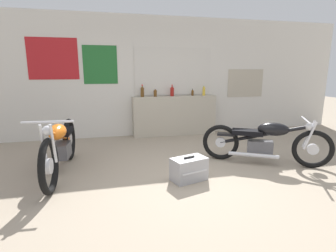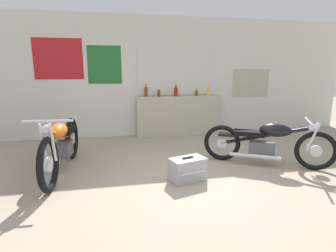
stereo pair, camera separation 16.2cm
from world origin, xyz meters
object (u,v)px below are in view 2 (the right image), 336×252
bottle_right_center (197,93)px  bottle_rightmost (208,91)px  bottle_left_center (159,93)px  motorcycle_black (267,142)px  motorcycle_orange (62,145)px  hard_case_silver (188,169)px  bottle_center (176,91)px  bottle_leftmost (146,91)px

bottle_right_center → bottle_rightmost: size_ratio=0.63×
bottle_left_center → bottle_rightmost: bearing=-0.5°
bottle_left_center → motorcycle_black: 2.80m
bottle_rightmost → motorcycle_orange: (-3.06, -1.97, -0.63)m
hard_case_silver → bottle_left_center: bearing=89.4°
motorcycle_black → motorcycle_orange: bearing=174.0°
bottle_center → bottle_leftmost: bearing=-178.1°
bottle_leftmost → bottle_rightmost: (1.52, -0.02, -0.01)m
bottle_leftmost → bottle_left_center: (0.30, -0.01, -0.04)m
bottle_left_center → hard_case_silver: bearing=-90.6°
bottle_leftmost → bottle_right_center: 1.24m
hard_case_silver → motorcycle_black: bearing=14.0°
bottle_leftmost → hard_case_silver: bearing=-84.2°
bottle_rightmost → motorcycle_orange: bearing=-147.3°
motorcycle_black → motorcycle_orange: 3.30m
bottle_leftmost → bottle_rightmost: size_ratio=1.07×
bottle_center → motorcycle_orange: bottle_center is taller
hard_case_silver → bottle_right_center: bearing=70.5°
bottle_leftmost → motorcycle_orange: bearing=-128.0°
bottle_rightmost → motorcycle_black: size_ratio=0.14×
bottle_left_center → motorcycle_black: size_ratio=0.11×
bottle_leftmost → motorcycle_black: bearing=-53.4°
bottle_right_center → hard_case_silver: (-0.96, -2.71, -0.86)m
bottle_leftmost → motorcycle_black: (1.73, -2.33, -0.68)m
motorcycle_orange → bottle_rightmost: bearing=32.7°
bottle_leftmost → motorcycle_orange: 2.60m
motorcycle_orange → hard_case_silver: (1.82, -0.71, -0.27)m
bottle_right_center → bottle_rightmost: bottle_rightmost is taller
bottle_center → bottle_rightmost: bottle_center is taller
bottle_rightmost → hard_case_silver: bearing=-114.9°
bottle_center → motorcycle_orange: (-2.27, -2.01, -0.63)m
bottle_right_center → motorcycle_orange: 3.48m
bottle_rightmost → motorcycle_black: 2.42m
bottle_right_center → motorcycle_black: size_ratio=0.09×
bottle_right_center → bottle_leftmost: bearing=-179.2°
motorcycle_orange → hard_case_silver: bearing=-21.2°
bottle_center → motorcycle_black: bearing=-66.8°
bottle_leftmost → bottle_center: 0.72m
motorcycle_black → motorcycle_orange: motorcycle_orange is taller
bottle_rightmost → motorcycle_black: bearing=-84.8°
bottle_right_center → hard_case_silver: bearing=-109.5°
bottle_leftmost → motorcycle_orange: bottle_leftmost is taller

